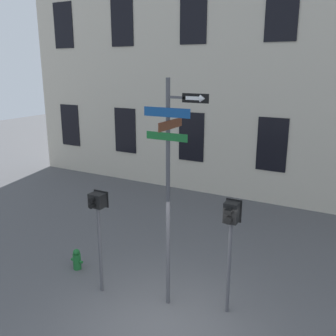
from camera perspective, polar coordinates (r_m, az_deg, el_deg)
The scene contains 6 objects.
ground_plane at distance 8.50m, azimuth -0.72°, elevation -23.40°, with size 60.00×60.00×0.00m, color #515154.
building_facade at distance 15.08m, azimuth 17.25°, elevation 21.82°, with size 24.00×0.64×14.41m.
street_sign_pole at distance 7.86m, azimuth 0.36°, elevation -1.35°, with size 1.41×0.98×5.09m.
pedestrian_signal_left at distance 8.86m, azimuth -10.62°, elevation -7.01°, with size 0.41×0.40×2.54m.
pedestrian_signal_right at distance 8.05m, azimuth 9.52°, elevation -8.83°, with size 0.35×0.40×2.62m.
fire_hydrant at distance 10.66m, azimuth -13.72°, elevation -13.37°, with size 0.37×0.21×0.58m.
Camera 1 is at (3.28, -5.77, 5.30)m, focal length 40.00 mm.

